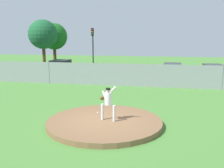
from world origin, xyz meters
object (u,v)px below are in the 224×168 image
object	(u,v)px
pitcher_youth	(108,101)
parked_car_charcoal	(213,73)
baseball	(98,113)
parked_car_white	(172,72)
traffic_cone_orange	(100,77)
traffic_light_near	(93,42)
parked_car_silver	(61,68)

from	to	relation	value
pitcher_youth	parked_car_charcoal	xyz separation A→B (m)	(7.39, 14.33, -0.46)
baseball	parked_car_white	size ratio (longest dim) A/B	0.02
baseball	traffic_cone_orange	bearing A→B (deg)	103.04
parked_car_charcoal	traffic_cone_orange	bearing A→B (deg)	-172.64
baseball	parked_car_charcoal	bearing A→B (deg)	58.48
pitcher_youth	traffic_light_near	world-z (taller)	traffic_light_near
parked_car_white	traffic_cone_orange	bearing A→B (deg)	-169.63
parked_car_charcoal	parked_car_silver	xyz separation A→B (m)	(-15.96, 0.64, 0.04)
pitcher_youth	traffic_cone_orange	world-z (taller)	pitcher_youth
traffic_cone_orange	traffic_light_near	size ratio (longest dim) A/B	0.10
traffic_light_near	pitcher_youth	bearing A→B (deg)	-72.56
parked_car_charcoal	traffic_light_near	size ratio (longest dim) A/B	0.83
pitcher_youth	parked_car_charcoal	size ratio (longest dim) A/B	0.39
parked_car_silver	traffic_light_near	distance (m)	5.26
parked_car_silver	traffic_light_near	size ratio (longest dim) A/B	0.80
baseball	parked_car_charcoal	size ratio (longest dim) A/B	0.02
pitcher_youth	traffic_light_near	size ratio (longest dim) A/B	0.32
parked_car_charcoal	traffic_light_near	world-z (taller)	traffic_light_near
parked_car_charcoal	parked_car_silver	bearing A→B (deg)	177.72
pitcher_youth	parked_car_charcoal	distance (m)	16.13
parked_car_silver	parked_car_charcoal	bearing A→B (deg)	-2.28
pitcher_youth	parked_car_silver	size ratio (longest dim) A/B	0.40
baseball	parked_car_charcoal	distance (m)	15.62
traffic_light_near	parked_car_white	bearing A→B (deg)	-24.69
parked_car_charcoal	traffic_cone_orange	size ratio (longest dim) A/B	7.97
parked_car_silver	traffic_light_near	bearing A→B (deg)	51.77
traffic_cone_orange	parked_car_charcoal	bearing A→B (deg)	7.36
parked_car_charcoal	parked_car_white	bearing A→B (deg)	-178.18
parked_car_white	traffic_light_near	world-z (taller)	traffic_light_near
parked_car_silver	traffic_light_near	world-z (taller)	traffic_light_near
pitcher_youth	parked_car_white	world-z (taller)	pitcher_youth
baseball	traffic_cone_orange	world-z (taller)	traffic_cone_orange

